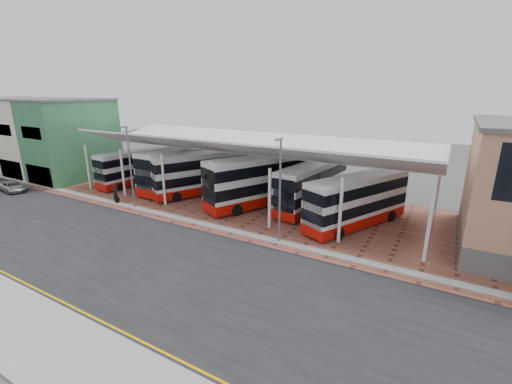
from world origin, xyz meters
TOP-DOWN VIEW (x-y plane):
  - ground at (0.00, 0.00)m, footprint 140.00×140.00m
  - road at (0.00, -1.00)m, footprint 120.00×14.00m
  - forecourt at (2.00, 13.00)m, footprint 72.00×16.00m
  - sidewalk at (0.00, -9.00)m, footprint 120.00×4.00m
  - north_kerb at (0.00, 6.20)m, footprint 120.00×0.80m
  - yellow_line_near at (0.00, -7.00)m, footprint 120.00×0.12m
  - yellow_line_far at (0.00, -6.70)m, footprint 120.00×0.12m
  - canopy at (-6.00, 13.94)m, footprint 37.00×11.63m
  - shop_green at (-30.00, 10.97)m, footprint 6.40×10.20m
  - shop_cream at (-36.50, 10.97)m, footprint 6.40×10.20m
  - shop_brick at (-43.00, 10.97)m, footprint 6.40×10.20m
  - lamp_west at (-14.00, 6.27)m, footprint 0.16×0.90m
  - lamp_east at (2.00, 6.27)m, footprint 0.16×0.90m
  - bus_0 at (-20.99, 13.04)m, footprint 3.39×10.24m
  - bus_1 at (-14.91, 14.43)m, footprint 3.04×11.87m
  - bus_2 at (-11.15, 13.57)m, footprint 7.42×11.25m
  - bus_3 at (-3.52, 13.52)m, footprint 7.68×12.11m
  - bus_4 at (1.21, 15.21)m, footprint 3.71×10.92m
  - bus_5 at (6.23, 12.61)m, footprint 6.70×10.63m
  - silver_car at (-30.89, 3.35)m, footprint 4.43×2.37m
  - pedestrian at (-17.22, 6.68)m, footprint 0.62×0.76m
  - suitcase at (-16.59, 6.33)m, footprint 0.38×0.27m

SIDE VIEW (x-z plane):
  - ground at x=0.00m, z-range 0.00..0.00m
  - road at x=0.00m, z-range 0.00..0.02m
  - yellow_line_near at x=0.00m, z-range 0.02..0.03m
  - yellow_line_far at x=0.00m, z-range 0.02..0.03m
  - forecourt at x=2.00m, z-range 0.00..0.06m
  - sidewalk at x=0.00m, z-range 0.00..0.14m
  - north_kerb at x=0.00m, z-range 0.00..0.14m
  - suitcase at x=-16.59m, z-range 0.06..0.71m
  - silver_car at x=-30.89m, z-range 0.02..1.20m
  - pedestrian at x=-17.22m, z-range 0.06..1.86m
  - bus_0 at x=-20.99m, z-range 0.05..4.19m
  - bus_5 at x=6.23m, z-range 0.05..4.41m
  - bus_4 at x=1.21m, z-range 0.05..4.46m
  - bus_2 at x=-11.15m, z-range 0.05..4.70m
  - bus_1 at x=-14.91m, z-range 0.04..4.93m
  - bus_3 at x=-3.52m, z-range 0.04..5.02m
  - lamp_west at x=-14.00m, z-range 0.32..8.40m
  - lamp_east at x=2.00m, z-range 0.32..8.40m
  - shop_green at x=-30.00m, z-range 0.01..10.23m
  - shop_cream at x=-36.50m, z-range 0.01..10.23m
  - shop_brick at x=-43.00m, z-range 0.01..10.23m
  - canopy at x=-6.00m, z-range 2.26..9.33m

